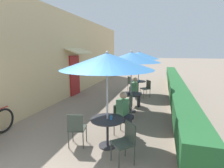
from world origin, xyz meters
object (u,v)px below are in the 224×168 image
(seated_patron_near_left, at_px, (124,112))
(cafe_chair_far_right, at_px, (131,82))
(cafe_chair_far_left, at_px, (147,87))
(coffee_cup_far, at_px, (139,80))
(patio_table_mid, at_px, (131,98))
(patio_umbrella_far, at_px, (139,55))
(patio_umbrella_near, at_px, (107,61))
(coffee_cup_near, at_px, (111,118))
(cafe_chair_mid_left, at_px, (133,94))
(seated_patron_mid_left, at_px, (136,90))
(patio_table_near, at_px, (107,126))
(patio_table_far, at_px, (138,84))
(patio_umbrella_mid, at_px, (131,57))
(cafe_chair_near_left, at_px, (121,116))
(coffee_cup_mid, at_px, (129,93))
(cafe_chair_near_back, at_px, (126,140))
(cafe_chair_mid_right, at_px, (128,104))
(cafe_chair_near_right, at_px, (76,127))

(seated_patron_near_left, distance_m, cafe_chair_far_right, 5.54)
(cafe_chair_far_left, xyz_separation_m, coffee_cup_far, (-0.45, 0.50, 0.25))
(patio_table_mid, bearing_deg, patio_umbrella_far, 92.25)
(patio_umbrella_near, bearing_deg, cafe_chair_far_right, 94.91)
(coffee_cup_near, relative_size, cafe_chair_mid_left, 0.10)
(seated_patron_mid_left, bearing_deg, coffee_cup_near, 1.97)
(patio_table_near, xyz_separation_m, patio_table_far, (-0.03, 5.62, 0.00))
(patio_umbrella_mid, distance_m, patio_table_far, 3.34)
(seated_patron_mid_left, relative_size, cafe_chair_far_right, 1.44)
(patio_umbrella_mid, relative_size, seated_patron_mid_left, 1.87)
(seated_patron_near_left, height_order, patio_table_mid, seated_patron_near_left)
(patio_table_far, relative_size, cafe_chair_far_right, 0.95)
(cafe_chair_near_left, relative_size, patio_umbrella_mid, 0.37)
(patio_umbrella_near, bearing_deg, patio_table_far, 90.26)
(seated_patron_mid_left, relative_size, coffee_cup_mid, 13.89)
(cafe_chair_mid_left, xyz_separation_m, cafe_chair_far_right, (-0.59, 2.76, 0.00))
(cafe_chair_near_back, xyz_separation_m, seated_patron_mid_left, (-0.40, 3.92, 0.17))
(patio_table_mid, xyz_separation_m, cafe_chair_mid_left, (-0.04, 0.76, -0.02))
(patio_table_mid, xyz_separation_m, cafe_chair_mid_right, (0.04, -0.76, -0.02))
(cafe_chair_near_right, distance_m, patio_umbrella_mid, 3.41)
(cafe_chair_near_right, height_order, coffee_cup_near, cafe_chair_near_right)
(cafe_chair_near_right, xyz_separation_m, patio_table_mid, (0.81, 2.91, 0.02))
(cafe_chair_mid_right, relative_size, patio_table_far, 1.06)
(cafe_chair_near_left, distance_m, cafe_chair_mid_left, 2.69)
(seated_patron_near_left, height_order, patio_umbrella_far, patio_umbrella_far)
(patio_umbrella_mid, bearing_deg, cafe_chair_mid_left, 92.70)
(cafe_chair_near_left, relative_size, patio_umbrella_far, 0.37)
(patio_umbrella_near, xyz_separation_m, cafe_chair_mid_left, (0.06, 3.42, -1.59))
(cafe_chair_mid_left, height_order, seated_patron_mid_left, seated_patron_mid_left)
(seated_patron_near_left, relative_size, cafe_chair_near_right, 1.44)
(patio_umbrella_mid, bearing_deg, patio_table_far, 92.25)
(patio_table_near, relative_size, patio_table_mid, 1.00)
(cafe_chair_near_back, relative_size, seated_patron_mid_left, 0.70)
(patio_table_mid, distance_m, patio_table_far, 2.95)
(cafe_chair_near_back, relative_size, coffee_cup_mid, 9.67)
(cafe_chair_far_right, bearing_deg, patio_umbrella_mid, -26.14)
(cafe_chair_near_left, bearing_deg, cafe_chair_near_right, -24.20)
(coffee_cup_near, distance_m, cafe_chair_far_right, 6.24)
(cafe_chair_mid_left, distance_m, coffee_cup_mid, 0.96)
(patio_table_near, height_order, seated_patron_near_left, seated_patron_near_left)
(cafe_chair_far_left, relative_size, cafe_chair_far_right, 1.00)
(patio_table_near, height_order, patio_umbrella_mid, patio_umbrella_mid)
(cafe_chair_mid_left, relative_size, cafe_chair_mid_right, 1.00)
(seated_patron_mid_left, height_order, cafe_chair_far_left, seated_patron_mid_left)
(cafe_chair_mid_left, xyz_separation_m, cafe_chair_far_left, (0.43, 1.63, 0.00))
(patio_umbrella_mid, relative_size, coffee_cup_mid, 26.02)
(cafe_chair_far_left, bearing_deg, patio_table_near, 138.40)
(patio_umbrella_far, bearing_deg, cafe_chair_near_right, -96.75)
(coffee_cup_mid, bearing_deg, patio_table_near, -91.27)
(cafe_chair_near_right, bearing_deg, coffee_cup_near, 2.40)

